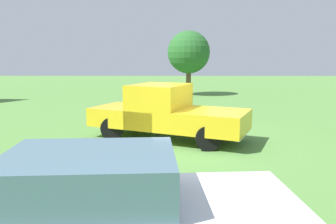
{
  "coord_description": "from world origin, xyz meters",
  "views": [
    {
      "loc": [
        0.73,
        10.1,
        2.63
      ],
      "look_at": [
        0.83,
        -0.48,
        0.9
      ],
      "focal_mm": 35.16,
      "sensor_mm": 36.0,
      "label": 1
    }
  ],
  "objects_px": {
    "pickup_truck": "(164,111)",
    "sedan_near": "(106,213)",
    "tree_back_right": "(189,52)",
    "traffic_cone": "(153,112)"
  },
  "relations": [
    {
      "from": "pickup_truck",
      "to": "traffic_cone",
      "type": "height_order",
      "value": "pickup_truck"
    },
    {
      "from": "pickup_truck",
      "to": "tree_back_right",
      "type": "relative_size",
      "value": 1.19
    },
    {
      "from": "pickup_truck",
      "to": "sedan_near",
      "type": "distance_m",
      "value": 6.75
    },
    {
      "from": "tree_back_right",
      "to": "traffic_cone",
      "type": "xyz_separation_m",
      "value": [
        2.04,
        9.29,
        -2.76
      ]
    },
    {
      "from": "pickup_truck",
      "to": "sedan_near",
      "type": "bearing_deg",
      "value": -71.79
    },
    {
      "from": "sedan_near",
      "to": "tree_back_right",
      "type": "bearing_deg",
      "value": 80.16
    },
    {
      "from": "sedan_near",
      "to": "pickup_truck",
      "type": "bearing_deg",
      "value": 80.96
    },
    {
      "from": "tree_back_right",
      "to": "sedan_near",
      "type": "bearing_deg",
      "value": 83.95
    },
    {
      "from": "sedan_near",
      "to": "tree_back_right",
      "type": "height_order",
      "value": "tree_back_right"
    },
    {
      "from": "pickup_truck",
      "to": "sedan_near",
      "type": "relative_size",
      "value": 1.11
    }
  ]
}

